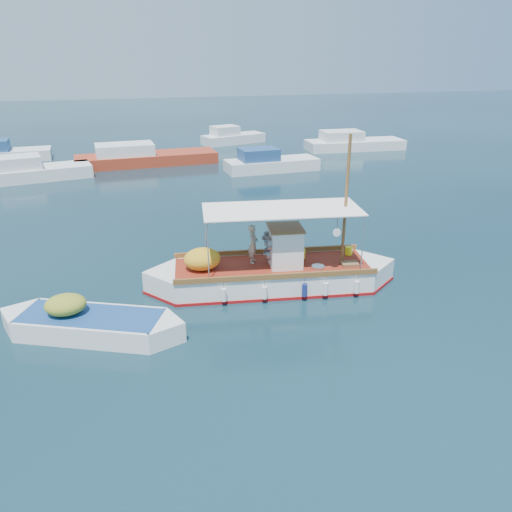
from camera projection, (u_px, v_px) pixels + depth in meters
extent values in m
plane|color=black|center=(270.00, 289.00, 17.64)|extent=(160.00, 160.00, 0.00)
cube|color=white|center=(272.00, 278.00, 17.73)|extent=(7.00, 3.11, 0.99)
cube|color=white|center=(176.00, 284.00, 17.32)|extent=(2.24, 2.24, 0.99)
cube|color=white|center=(363.00, 273.00, 18.14)|extent=(2.24, 2.24, 0.99)
cube|color=maroon|center=(272.00, 286.00, 17.85)|extent=(7.10, 3.20, 0.16)
cube|color=maroon|center=(272.00, 266.00, 17.55)|extent=(6.97, 2.93, 0.05)
cube|color=brown|center=(267.00, 251.00, 18.55)|extent=(6.81, 0.98, 0.18)
cube|color=brown|center=(278.00, 276.00, 16.47)|extent=(6.81, 0.98, 0.18)
cube|color=white|center=(285.00, 247.00, 17.34)|extent=(1.22, 1.30, 1.35)
cube|color=brown|center=(286.00, 228.00, 17.07)|extent=(1.33, 1.40, 0.05)
cylinder|color=slate|center=(270.00, 243.00, 16.90)|extent=(0.26, 0.47, 0.45)
cylinder|color=slate|center=(267.00, 238.00, 17.43)|extent=(0.26, 0.47, 0.45)
cylinder|color=slate|center=(268.00, 254.00, 17.36)|extent=(0.26, 0.47, 0.45)
cylinder|color=brown|center=(346.00, 201.00, 16.99)|extent=(0.12, 0.12, 4.51)
cylinder|color=brown|center=(325.00, 212.00, 17.04)|extent=(1.62, 0.28, 0.07)
cylinder|color=silver|center=(206.00, 232.00, 17.80)|extent=(0.04, 0.04, 2.03)
cylinder|color=silver|center=(208.00, 252.00, 15.98)|extent=(0.04, 0.04, 2.03)
cylinder|color=silver|center=(345.00, 226.00, 18.42)|extent=(0.04, 0.04, 2.03)
cylinder|color=silver|center=(363.00, 245.00, 16.60)|extent=(0.04, 0.04, 2.03)
cube|color=white|center=(282.00, 209.00, 16.80)|extent=(5.56, 2.84, 0.04)
ellipsoid|color=gold|center=(202.00, 259.00, 17.11)|extent=(1.39, 1.23, 0.76)
cube|color=yellow|center=(302.00, 254.00, 18.07)|extent=(0.24, 0.19, 0.36)
cylinder|color=yellow|center=(349.00, 251.00, 18.42)|extent=(0.30, 0.30, 0.31)
cube|color=brown|center=(350.00, 264.00, 17.52)|extent=(0.63, 0.48, 0.11)
cylinder|color=#B2B2B2|center=(318.00, 267.00, 17.25)|extent=(0.51, 0.51, 0.11)
cylinder|color=white|center=(337.00, 233.00, 16.36)|extent=(0.27, 0.06, 0.27)
cylinder|color=white|center=(224.00, 295.00, 16.32)|extent=(0.20, 0.20, 0.43)
cylinder|color=navy|center=(305.00, 290.00, 16.65)|extent=(0.20, 0.20, 0.43)
cylinder|color=white|center=(357.00, 287.00, 16.87)|extent=(0.20, 0.20, 0.43)
imported|color=#AFA991|center=(253.00, 244.00, 17.54)|extent=(0.53, 0.61, 1.40)
cube|color=white|center=(92.00, 327.00, 14.75)|extent=(4.46, 3.16, 0.81)
cube|color=white|center=(27.00, 322.00, 15.04)|extent=(1.49, 1.49, 0.81)
cube|color=white|center=(159.00, 333.00, 14.46)|extent=(1.49, 1.49, 0.81)
cube|color=navy|center=(90.00, 316.00, 14.60)|extent=(4.39, 2.99, 0.05)
ellipsoid|color=olive|center=(65.00, 305.00, 14.58)|extent=(1.48, 1.37, 0.60)
cube|color=silver|center=(37.00, 175.00, 32.66)|extent=(7.13, 3.70, 1.00)
cube|color=silver|center=(18.00, 162.00, 31.90)|extent=(3.07, 2.54, 0.80)
cube|color=#A2311B|center=(147.00, 160.00, 36.96)|extent=(10.37, 3.53, 1.00)
cube|color=silver|center=(125.00, 149.00, 36.15)|extent=(4.24, 2.67, 0.80)
cube|color=silver|center=(272.00, 166.00, 35.05)|extent=(6.63, 2.63, 1.00)
cube|color=navy|center=(259.00, 154.00, 34.42)|extent=(2.72, 2.04, 0.80)
cube|color=silver|center=(355.00, 146.00, 42.63)|extent=(8.42, 2.96, 1.00)
cube|color=silver|center=(342.00, 136.00, 42.03)|extent=(3.42, 2.35, 0.80)
cube|color=silver|center=(6.00, 157.00, 38.23)|extent=(6.62, 2.75, 1.00)
cube|color=silver|center=(233.00, 140.00, 45.47)|extent=(6.03, 3.58, 1.00)
cube|color=silver|center=(225.00, 131.00, 44.71)|extent=(2.67, 2.29, 0.80)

